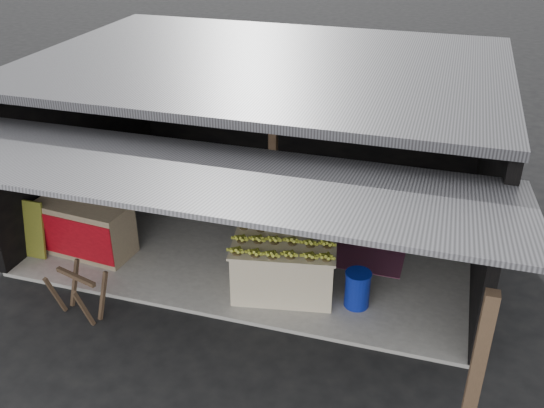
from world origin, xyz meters
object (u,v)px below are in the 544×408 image
(plastic_chair, at_px, (413,220))
(neighbor_stall, at_px, (84,225))
(white_crate, at_px, (293,230))
(banana_table, at_px, (284,269))
(water_barrel, at_px, (357,290))
(sawhorse, at_px, (78,290))

(plastic_chair, bearing_deg, neighbor_stall, -149.89)
(white_crate, distance_m, neighbor_stall, 3.34)
(banana_table, bearing_deg, water_barrel, -10.12)
(sawhorse, relative_size, plastic_chair, 0.92)
(white_crate, height_order, plastic_chair, white_crate)
(white_crate, xyz_separation_m, sawhorse, (-2.46, -2.19, -0.15))
(white_crate, bearing_deg, plastic_chair, 30.52)
(white_crate, xyz_separation_m, plastic_chair, (1.78, 0.97, -0.05))
(neighbor_stall, height_order, plastic_chair, neighbor_stall)
(white_crate, distance_m, sawhorse, 3.30)
(plastic_chair, bearing_deg, white_crate, -140.19)
(white_crate, xyz_separation_m, water_barrel, (1.20, -0.90, -0.27))
(white_crate, relative_size, plastic_chair, 1.28)
(sawhorse, xyz_separation_m, plastic_chair, (4.24, 3.16, 0.10))
(white_crate, height_order, neighbor_stall, neighbor_stall)
(white_crate, bearing_deg, water_barrel, -35.05)
(water_barrel, relative_size, plastic_chair, 0.64)
(sawhorse, bearing_deg, neighbor_stall, 134.57)
(plastic_chair, bearing_deg, water_barrel, -96.01)
(white_crate, relative_size, neighbor_stall, 0.66)
(banana_table, bearing_deg, neighbor_stall, 167.27)
(neighbor_stall, xyz_separation_m, plastic_chair, (5.03, 1.72, 0.00))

